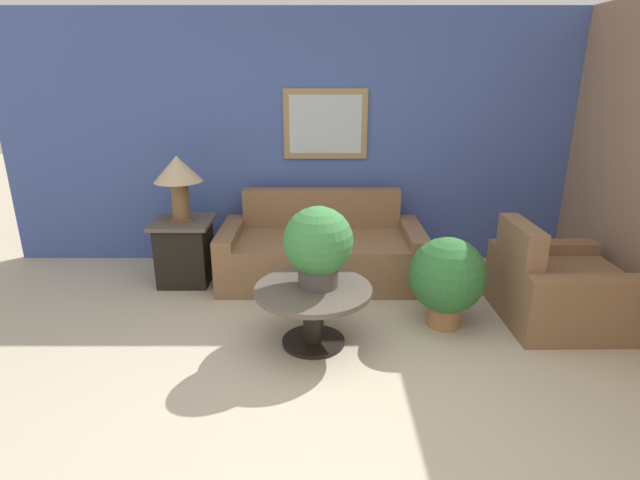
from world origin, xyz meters
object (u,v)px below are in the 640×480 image
armchair (560,289)px  table_lamp (180,175)px  couch_main (324,253)px  potted_plant_floor (449,278)px  side_table (187,251)px  potted_plant_on_table (320,244)px  coffee_table (315,303)px

armchair → table_lamp: 3.50m
couch_main → potted_plant_floor: bearing=-43.7°
couch_main → side_table: size_ratio=3.12×
armchair → potted_plant_on_table: potted_plant_on_table is taller
side_table → potted_plant_on_table: (1.32, -1.16, 0.47)m
potted_plant_on_table → potted_plant_floor: potted_plant_on_table is taller
armchair → potted_plant_on_table: (-2.00, -0.36, 0.52)m
potted_plant_floor → side_table: bearing=159.0°
potted_plant_on_table → potted_plant_floor: bearing=13.9°
table_lamp → couch_main: bearing=2.7°
armchair → side_table: 3.41m
table_lamp → coffee_table: bearing=-43.2°
table_lamp → potted_plant_floor: (2.36, -0.90, -0.66)m
armchair → potted_plant_floor: (-0.96, -0.10, 0.14)m
armchair → side_table: size_ratio=1.59×
table_lamp → potted_plant_on_table: size_ratio=1.02×
side_table → potted_plant_floor: potted_plant_floor is taller
armchair → side_table: bearing=75.5°
table_lamp → potted_plant_on_table: 1.78m
couch_main → side_table: 1.35m
coffee_table → armchair: bearing=11.1°
side_table → coffee_table: bearing=-43.2°
armchair → potted_plant_floor: 0.97m
potted_plant_floor → table_lamp: bearing=159.0°
couch_main → armchair: same height
coffee_table → potted_plant_on_table: (0.04, 0.04, 0.46)m
potted_plant_on_table → armchair: bearing=10.2°
side_table → armchair: bearing=-13.6°
armchair → coffee_table: (-2.03, -0.40, 0.06)m
side_table → table_lamp: (0.00, 0.00, 0.76)m
potted_plant_floor → couch_main: bearing=136.3°
table_lamp → armchair: bearing=-13.6°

